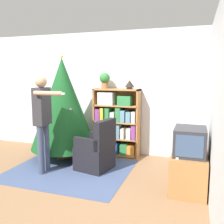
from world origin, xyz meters
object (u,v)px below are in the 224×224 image
(television, at_px, (190,141))
(potted_plant, at_px, (105,79))
(bookshelf, at_px, (116,124))
(armchair, at_px, (96,152))
(standing_person, at_px, (43,116))
(table_lamp, at_px, (130,84))
(christmas_tree, at_px, (63,104))

(television, relative_size, potted_plant, 1.75)
(bookshelf, bearing_deg, armchair, -95.50)
(bookshelf, height_order, standing_person, standing_person)
(armchair, bearing_deg, table_lamp, 169.58)
(christmas_tree, xyz_separation_m, potted_plant, (0.71, 0.51, 0.48))
(standing_person, xyz_separation_m, table_lamp, (1.18, 1.32, 0.51))
(armchair, relative_size, standing_person, 0.55)
(television, distance_m, table_lamp, 1.90)
(potted_plant, relative_size, table_lamp, 1.64)
(television, xyz_separation_m, table_lamp, (-1.23, 1.23, 0.77))
(television, bearing_deg, potted_plant, 145.14)
(television, relative_size, table_lamp, 2.88)
(television, bearing_deg, standing_person, -178.02)
(bookshelf, relative_size, table_lamp, 7.04)
(armchair, bearing_deg, standing_person, -51.67)
(television, bearing_deg, christmas_tree, 163.71)
(armchair, height_order, standing_person, standing_person)
(table_lamp, bearing_deg, christmas_tree, -157.83)
(television, bearing_deg, table_lamp, 135.02)
(bookshelf, height_order, television, bookshelf)
(christmas_tree, height_order, potted_plant, christmas_tree)
(bookshelf, height_order, christmas_tree, christmas_tree)
(bookshelf, xyz_separation_m, potted_plant, (-0.26, 0.01, 0.92))
(standing_person, height_order, potted_plant, potted_plant)
(bookshelf, bearing_deg, christmas_tree, -152.94)
(table_lamp, bearing_deg, standing_person, -131.80)
(armchair, xyz_separation_m, table_lamp, (0.36, 0.91, 1.19))
(christmas_tree, relative_size, armchair, 2.27)
(standing_person, distance_m, potted_plant, 1.58)
(table_lamp, bearing_deg, television, -44.98)
(christmas_tree, distance_m, potted_plant, 1.00)
(potted_plant, bearing_deg, christmas_tree, -144.43)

